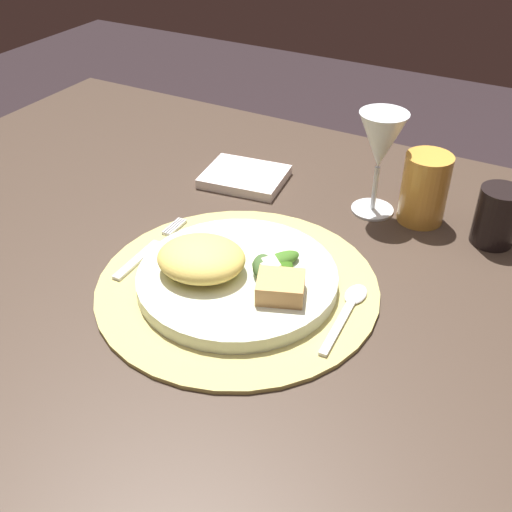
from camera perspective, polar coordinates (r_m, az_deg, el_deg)
dining_table at (r=0.93m, az=-0.57°, el=-6.16°), size 1.39×0.92×0.72m
placemat at (r=0.80m, az=-1.73°, el=-2.81°), size 0.37×0.37×0.01m
dinner_plate at (r=0.79m, az=-1.74°, el=-2.08°), size 0.26×0.26×0.02m
pasta_serving at (r=0.78m, az=-5.12°, el=-0.22°), size 0.13×0.12×0.04m
salad_greens at (r=0.79m, az=1.43°, el=-0.82°), size 0.06×0.09×0.03m
bread_piece at (r=0.74m, az=2.30°, el=-2.92°), size 0.07×0.07×0.03m
fork at (r=0.87m, az=-10.03°, el=0.52°), size 0.02×0.16×0.00m
spoon at (r=0.77m, az=8.70°, el=-4.61°), size 0.03×0.14×0.01m
napkin at (r=1.04m, az=-1.06°, el=7.39°), size 0.15×0.13×0.02m
wine_glass at (r=0.93m, az=11.53°, el=10.19°), size 0.07×0.07×0.16m
amber_tumbler at (r=0.95m, az=15.42°, el=6.07°), size 0.07×0.07×0.11m
dark_tumbler at (r=0.93m, az=21.51°, el=3.46°), size 0.06×0.06×0.09m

